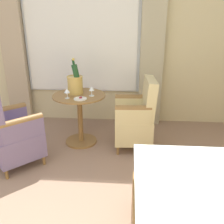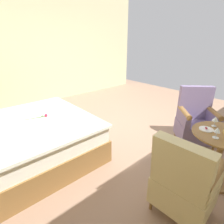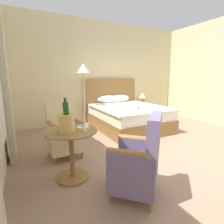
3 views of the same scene
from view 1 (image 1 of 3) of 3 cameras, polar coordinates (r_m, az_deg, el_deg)
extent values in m
cube|color=beige|center=(4.19, -6.78, 18.92)|extent=(0.12, 6.16, 3.12)
cube|color=white|center=(4.11, -6.98, 18.54)|extent=(0.02, 1.84, 2.02)
cube|color=white|center=(4.08, -7.06, 18.52)|extent=(0.02, 1.75, 1.98)
cube|color=#B8AE8E|center=(3.98, 9.36, 17.21)|extent=(0.10, 0.36, 2.91)
cube|color=tan|center=(4.38, -22.03, 16.36)|extent=(0.10, 0.36, 2.91)
cylinder|color=olive|center=(3.67, -7.03, -6.57)|extent=(0.45, 0.45, 0.03)
cylinder|color=olive|center=(3.53, -7.26, -1.78)|extent=(0.07, 0.07, 0.70)
cylinder|color=olive|center=(3.40, -7.54, 3.77)|extent=(0.72, 0.72, 0.02)
cylinder|color=tan|center=(3.44, -8.40, 6.12)|extent=(0.21, 0.21, 0.23)
torus|color=tan|center=(3.42, -8.51, 8.00)|extent=(0.22, 0.22, 0.02)
cylinder|color=white|center=(3.42, -8.49, 7.68)|extent=(0.18, 0.18, 0.03)
cylinder|color=#1E4723|center=(3.40, -8.18, 8.45)|extent=(0.10, 0.13, 0.28)
cylinder|color=#193D1E|center=(3.38, -8.83, 11.24)|extent=(0.04, 0.05, 0.08)
sphere|color=gold|center=(3.38, -8.86, 11.81)|extent=(0.04, 0.04, 0.04)
cylinder|color=white|center=(3.27, -10.15, 3.15)|extent=(0.06, 0.06, 0.01)
cylinder|color=white|center=(3.26, -10.20, 3.79)|extent=(0.01, 0.01, 0.07)
cone|color=white|center=(3.25, -10.27, 4.85)|extent=(0.08, 0.08, 0.06)
cylinder|color=white|center=(3.33, -4.65, 3.75)|extent=(0.07, 0.07, 0.01)
cylinder|color=white|center=(3.32, -4.67, 4.37)|extent=(0.01, 0.01, 0.07)
cone|color=white|center=(3.31, -4.70, 5.42)|extent=(0.07, 0.07, 0.06)
cylinder|color=white|center=(3.21, -7.27, 3.02)|extent=(0.17, 0.17, 0.01)
sphere|color=maroon|center=(3.20, -7.33, 3.28)|extent=(0.02, 0.02, 0.02)
sphere|color=maroon|center=(3.21, -7.08, 3.34)|extent=(0.03, 0.03, 0.03)
cylinder|color=olive|center=(3.73, 1.30, -5.11)|extent=(0.04, 0.04, 0.12)
cylinder|color=olive|center=(3.31, 1.34, -8.72)|extent=(0.04, 0.04, 0.12)
cylinder|color=olive|center=(3.76, 7.62, -5.11)|extent=(0.04, 0.04, 0.12)
cylinder|color=olive|center=(3.34, 8.50, -8.69)|extent=(0.04, 0.04, 0.12)
cube|color=beige|center=(3.43, 4.80, -3.54)|extent=(0.58, 0.52, 0.32)
cube|color=beige|center=(3.30, 8.42, 3.09)|extent=(0.53, 0.18, 0.52)
cube|color=beige|center=(3.54, 4.38, 1.80)|extent=(0.12, 0.46, 0.20)
cylinder|color=olive|center=(3.51, 4.42, 3.33)|extent=(0.12, 0.46, 0.09)
cube|color=beige|center=(3.12, 4.83, -0.95)|extent=(0.12, 0.46, 0.20)
cylinder|color=olive|center=(3.08, 4.89, 0.76)|extent=(0.12, 0.46, 0.09)
cylinder|color=olive|center=(3.22, -15.30, -10.52)|extent=(0.04, 0.04, 0.12)
cylinder|color=olive|center=(3.63, -18.82, -7.11)|extent=(0.04, 0.04, 0.12)
cylinder|color=olive|center=(3.10, -22.95, -12.92)|extent=(0.04, 0.04, 0.12)
cube|color=slate|center=(3.26, -21.18, -6.60)|extent=(0.79, 0.79, 0.30)
cube|color=slate|center=(2.95, -19.81, -3.90)|extent=(0.41, 0.41, 0.20)
cylinder|color=olive|center=(2.91, -20.06, -2.07)|extent=(0.41, 0.41, 0.09)
cube|color=slate|center=(3.38, -22.85, -1.15)|extent=(0.41, 0.41, 0.20)
cylinder|color=olive|center=(3.35, -23.10, 0.47)|extent=(0.41, 0.41, 0.09)
camera|label=2|loc=(3.96, 28.59, 19.28)|focal=28.00mm
camera|label=3|loc=(4.77, -35.55, 13.97)|focal=28.00mm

